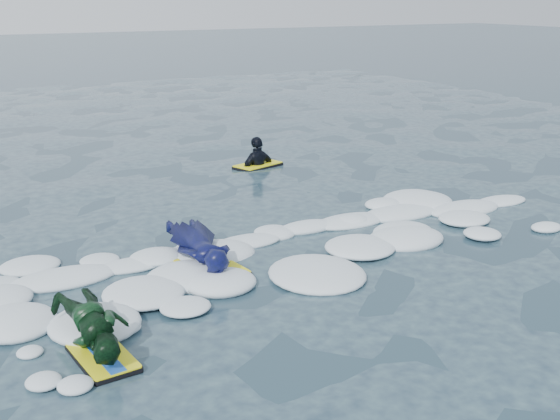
{
  "coord_description": "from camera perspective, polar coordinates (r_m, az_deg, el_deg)",
  "views": [
    {
      "loc": [
        -3.67,
        -6.81,
        3.38
      ],
      "look_at": [
        0.89,
        1.6,
        0.43
      ],
      "focal_mm": 45.0,
      "sensor_mm": 36.0,
      "label": 1
    }
  ],
  "objects": [
    {
      "name": "prone_child_unit",
      "position": [
        7.16,
        -14.73,
        -9.3
      ],
      "size": [
        0.65,
        1.31,
        0.51
      ],
      "rotation": [
        0.0,
        0.0,
        1.68
      ],
      "color": "black",
      "rests_on": "ground"
    },
    {
      "name": "foam_band",
      "position": [
        9.3,
        -3.15,
        -4.2
      ],
      "size": [
        12.0,
        3.1,
        0.3
      ],
      "primitive_type": null,
      "color": "white",
      "rests_on": "ground"
    },
    {
      "name": "prone_woman_unit",
      "position": [
        9.17,
        -6.46,
        -3.02
      ],
      "size": [
        0.8,
        1.81,
        0.46
      ],
      "rotation": [
        0.0,
        0.0,
        1.7
      ],
      "color": "black",
      "rests_on": "ground"
    },
    {
      "name": "waiting_rider_unit",
      "position": [
        14.34,
        -1.81,
        3.1
      ],
      "size": [
        1.11,
        0.84,
        1.49
      ],
      "rotation": [
        0.0,
        0.0,
        0.33
      ],
      "color": "black",
      "rests_on": "ground"
    },
    {
      "name": "ground",
      "position": [
        8.45,
        -0.12,
        -6.45
      ],
      "size": [
        120.0,
        120.0,
        0.0
      ],
      "primitive_type": "plane",
      "color": "#192D3C",
      "rests_on": "ground"
    }
  ]
}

